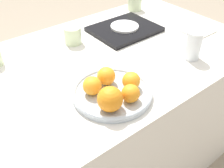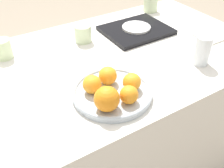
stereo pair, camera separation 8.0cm
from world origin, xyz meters
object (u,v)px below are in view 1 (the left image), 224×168
(orange_2, at_px, (92,86))
(orange_3, at_px, (131,81))
(serving_tray, at_px, (124,29))
(side_plate, at_px, (125,26))
(orange_1, at_px, (106,76))
(cup_1, at_px, (135,3))
(fruit_platter, at_px, (112,92))
(napkin, at_px, (197,31))
(cup_0, at_px, (73,35))
(orange_0, at_px, (131,93))
(orange_4, at_px, (110,99))
(water_glass, at_px, (193,45))

(orange_2, bearing_deg, orange_3, -25.90)
(serving_tray, bearing_deg, side_plate, 90.00)
(side_plate, bearing_deg, orange_1, -138.68)
(serving_tray, relative_size, cup_1, 3.88)
(fruit_platter, xyz_separation_m, orange_2, (-0.06, 0.03, 0.04))
(fruit_platter, xyz_separation_m, napkin, (0.64, 0.12, -0.01))
(napkin, bearing_deg, cup_0, 152.54)
(napkin, bearing_deg, orange_1, -173.22)
(serving_tray, height_order, napkin, serving_tray)
(serving_tray, bearing_deg, orange_1, -138.68)
(orange_0, relative_size, orange_2, 0.95)
(orange_1, distance_m, serving_tray, 0.46)
(orange_2, xyz_separation_m, side_plate, (0.42, 0.32, -0.03))
(serving_tray, bearing_deg, cup_0, 168.71)
(orange_0, xyz_separation_m, orange_4, (-0.08, 0.01, 0.01))
(orange_0, bearing_deg, cup_0, 80.87)
(orange_3, distance_m, water_glass, 0.35)
(orange_0, relative_size, cup_1, 0.75)
(orange_3, bearing_deg, napkin, 14.43)
(napkin, bearing_deg, serving_tray, 140.57)
(orange_0, height_order, cup_1, same)
(orange_1, xyz_separation_m, cup_0, (0.08, 0.36, -0.01))
(fruit_platter, height_order, serving_tray, fruit_platter)
(side_plate, bearing_deg, orange_4, -135.02)
(cup_1, xyz_separation_m, napkin, (0.05, -0.41, -0.04))
(orange_2, height_order, cup_1, orange_2)
(orange_0, bearing_deg, water_glass, 8.87)
(orange_2, relative_size, cup_1, 0.80)
(cup_0, height_order, napkin, cup_0)
(fruit_platter, height_order, napkin, fruit_platter)
(orange_3, bearing_deg, cup_0, 85.88)
(fruit_platter, bearing_deg, orange_2, 149.62)
(orange_1, bearing_deg, orange_3, -55.22)
(orange_3, distance_m, cup_1, 0.76)
(fruit_platter, xyz_separation_m, orange_4, (-0.06, -0.07, 0.05))
(napkin, bearing_deg, orange_3, -165.57)
(fruit_platter, bearing_deg, cup_0, 76.86)
(orange_4, bearing_deg, napkin, 15.07)
(serving_tray, height_order, cup_0, cup_0)
(side_plate, bearing_deg, orange_2, -142.55)
(orange_0, height_order, water_glass, water_glass)
(orange_2, height_order, orange_4, orange_4)
(side_plate, xyz_separation_m, cup_1, (0.23, 0.18, 0.01))
(orange_2, bearing_deg, orange_1, 11.73)
(side_plate, relative_size, cup_1, 1.72)
(orange_4, relative_size, cup_0, 1.06)
(fruit_platter, xyz_separation_m, orange_0, (0.02, -0.07, 0.04))
(orange_0, distance_m, orange_1, 0.12)
(fruit_platter, bearing_deg, cup_1, 42.09)
(orange_0, relative_size, orange_1, 0.94)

